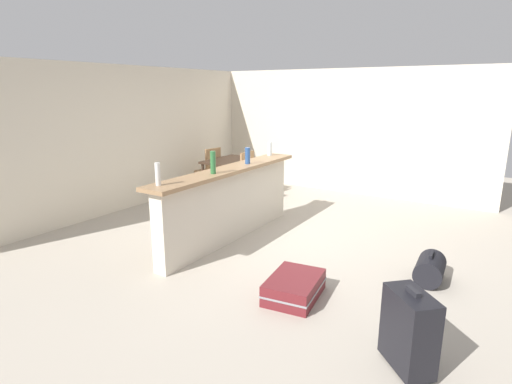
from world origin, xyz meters
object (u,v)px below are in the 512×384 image
dining_chair_near_partition (251,174)px  suitcase_upright_black (409,330)px  bottle_green (213,162)px  bottle_clear (270,149)px  suitcase_flat_maroon (294,287)px  duffel_bag_black (430,269)px  dining_table (232,164)px  bottle_white (158,174)px  dining_chair_far_side (210,168)px  bottle_blue (248,156)px

dining_chair_near_partition → suitcase_upright_black: dining_chair_near_partition is taller
bottle_green → bottle_clear: size_ratio=1.32×
bottle_green → suitcase_flat_maroon: 1.94m
dining_chair_near_partition → duffel_bag_black: bearing=-117.5°
bottle_clear → dining_table: 1.59m
bottle_white → dining_chair_far_side: bottle_white is taller
bottle_green → suitcase_upright_black: bearing=-112.5°
bottle_blue → dining_chair_near_partition: (1.56, 0.95, -0.64)m
bottle_white → suitcase_flat_maroon: (0.26, -1.61, -1.06)m
bottle_white → duffel_bag_black: 3.22m
dining_table → dining_chair_far_side: dining_chair_far_side is taller
bottle_clear → dining_chair_far_side: size_ratio=0.24×
bottle_blue → duffel_bag_black: 2.83m
dining_chair_far_side → duffel_bag_black: size_ratio=1.88×
bottle_clear → dining_table: bottle_clear is taller
dining_chair_far_side → suitcase_upright_black: dining_chair_far_side is taller
bottle_clear → suitcase_flat_maroon: 2.98m
dining_table → dining_chair_near_partition: bearing=-93.4°
bottle_blue → dining_chair_far_side: 2.63m
bottle_green → duffel_bag_black: (0.53, -2.61, -1.03)m
bottle_blue → duffel_bag_black: size_ratio=0.48×
suitcase_flat_maroon → duffel_bag_black: bearing=-44.8°
duffel_bag_black → bottle_blue: bearing=83.3°
bottle_clear → suitcase_upright_black: (-2.79, -2.87, -0.82)m
bottle_blue → suitcase_upright_black: bottle_blue is taller
suitcase_flat_maroon → suitcase_upright_black: 1.36m
duffel_bag_black → dining_chair_near_partition: bearing=62.5°
dining_chair_far_side → dining_table: bearing=-90.9°
bottle_green → bottle_blue: size_ratio=1.23×
bottle_green → bottle_clear: bottle_green is taller
bottle_blue → suitcase_upright_black: 3.48m
dining_table → duffel_bag_black: size_ratio=2.23×
bottle_white → suitcase_upright_black: size_ratio=0.39×
suitcase_upright_black → bottle_clear: bearing=45.8°
bottle_green → bottle_blue: bearing=1.4°
dining_table → dining_chair_near_partition: (-0.03, -0.48, -0.13)m
bottle_blue → bottle_clear: bearing=8.1°
dining_table → dining_chair_near_partition: size_ratio=1.18×
bottle_white → bottle_blue: bottle_white is taller
dining_table → dining_chair_near_partition: 0.50m
dining_chair_near_partition → bottle_white: bearing=-165.2°
dining_table → dining_chair_far_side: bearing=89.1°
bottle_white → bottle_blue: bearing=-3.0°
bottle_blue → dining_table: bottle_blue is taller
dining_chair_far_side → duffel_bag_black: 5.01m
bottle_green → suitcase_flat_maroon: bearing=-111.7°
bottle_clear → duffel_bag_black: bottle_clear is taller
bottle_green → suitcase_upright_black: (-1.13, -2.73, -0.85)m
bottle_white → dining_chair_near_partition: 3.42m
dining_chair_near_partition → dining_table: bearing=86.6°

